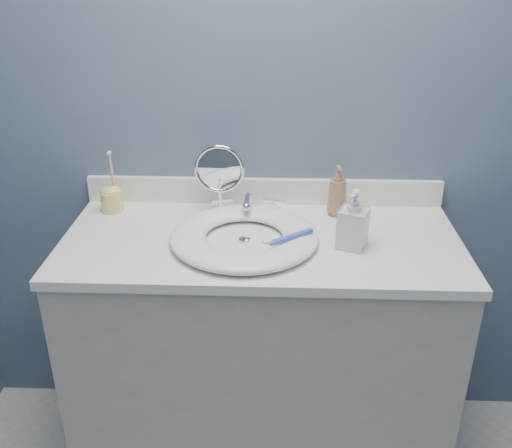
{
  "coord_description": "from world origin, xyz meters",
  "views": [
    {
      "loc": [
        0.05,
        -0.58,
        1.68
      ],
      "look_at": [
        -0.01,
        0.94,
        0.94
      ],
      "focal_mm": 40.0,
      "sensor_mm": 36.0,
      "label": 1
    }
  ],
  "objects_px": {
    "makeup_mirror": "(220,177)",
    "soap_bottle_clear": "(353,219)",
    "toothbrush_holder": "(112,198)",
    "soap_bottle_amber": "(338,191)"
  },
  "relations": [
    {
      "from": "makeup_mirror",
      "to": "soap_bottle_clear",
      "type": "height_order",
      "value": "makeup_mirror"
    },
    {
      "from": "makeup_mirror",
      "to": "soap_bottle_amber",
      "type": "relative_size",
      "value": 1.44
    },
    {
      "from": "makeup_mirror",
      "to": "soap_bottle_clear",
      "type": "xyz_separation_m",
      "value": [
        0.41,
        -0.21,
        -0.04
      ]
    },
    {
      "from": "makeup_mirror",
      "to": "soap_bottle_clear",
      "type": "bearing_deg",
      "value": -26.12
    },
    {
      "from": "soap_bottle_clear",
      "to": "toothbrush_holder",
      "type": "bearing_deg",
      "value": -174.4
    },
    {
      "from": "makeup_mirror",
      "to": "toothbrush_holder",
      "type": "bearing_deg",
      "value": 178.54
    },
    {
      "from": "makeup_mirror",
      "to": "soap_bottle_amber",
      "type": "xyz_separation_m",
      "value": [
        0.39,
        0.02,
        -0.05
      ]
    },
    {
      "from": "makeup_mirror",
      "to": "toothbrush_holder",
      "type": "xyz_separation_m",
      "value": [
        -0.37,
        0.02,
        -0.08
      ]
    },
    {
      "from": "soap_bottle_amber",
      "to": "soap_bottle_clear",
      "type": "height_order",
      "value": "soap_bottle_clear"
    },
    {
      "from": "makeup_mirror",
      "to": "toothbrush_holder",
      "type": "height_order",
      "value": "makeup_mirror"
    }
  ]
}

